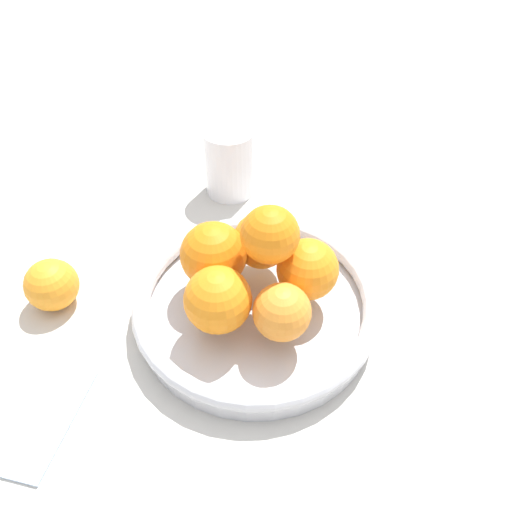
% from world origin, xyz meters
% --- Properties ---
extents(ground_plane, '(4.00, 4.00, 0.00)m').
position_xyz_m(ground_plane, '(0.00, 0.00, 0.00)').
color(ground_plane, beige).
extents(fruit_bowl, '(0.30, 0.30, 0.04)m').
position_xyz_m(fruit_bowl, '(0.00, 0.00, 0.02)').
color(fruit_bowl, silver).
rests_on(fruit_bowl, ground_plane).
extents(orange_pile, '(0.18, 0.18, 0.12)m').
position_xyz_m(orange_pile, '(0.00, 0.00, 0.08)').
color(orange_pile, orange).
rests_on(orange_pile, fruit_bowl).
extents(stray_orange, '(0.07, 0.07, 0.07)m').
position_xyz_m(stray_orange, '(0.24, 0.09, 0.03)').
color(stray_orange, orange).
rests_on(stray_orange, ground_plane).
extents(drinking_glass, '(0.08, 0.08, 0.11)m').
position_xyz_m(drinking_glass, '(0.15, -0.21, 0.05)').
color(drinking_glass, white).
rests_on(drinking_glass, ground_plane).
extents(napkin_folded, '(0.15, 0.15, 0.01)m').
position_xyz_m(napkin_folded, '(0.17, 0.23, 0.00)').
color(napkin_folded, silver).
rests_on(napkin_folded, ground_plane).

